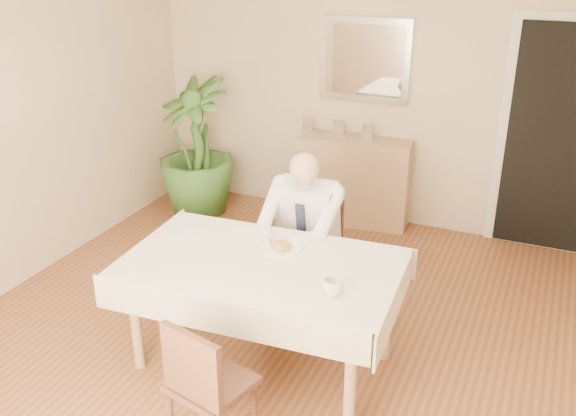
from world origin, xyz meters
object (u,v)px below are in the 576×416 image
at_px(chair_near, 204,382).
at_px(potted_palm, 196,147).
at_px(seated_man, 299,232).
at_px(coffee_mug, 333,287).
at_px(sideboard, 354,181).
at_px(dining_table, 262,273).
at_px(chair_far, 313,246).

relative_size(chair_near, potted_palm, 0.61).
relative_size(seated_man, coffee_mug, 10.61).
distance_m(chair_near, potted_palm, 3.32).
height_order(seated_man, potted_palm, potted_palm).
bearing_deg(seated_man, coffee_mug, -55.54).
height_order(chair_near, seated_man, seated_man).
distance_m(seated_man, potted_palm, 2.18).
distance_m(seated_man, coffee_mug, 0.95).
xyz_separation_m(coffee_mug, potted_palm, (-2.22, 2.17, -0.12)).
bearing_deg(sideboard, dining_table, -91.27).
bearing_deg(dining_table, chair_far, 86.66).
height_order(chair_far, chair_near, chair_near).
bearing_deg(chair_far, chair_near, -91.23).
relative_size(chair_far, coffee_mug, 6.98).
bearing_deg(dining_table, seated_man, 86.66).
bearing_deg(dining_table, sideboard, 90.81).
height_order(chair_near, potted_palm, potted_palm).
bearing_deg(seated_man, chair_far, 90.00).
bearing_deg(dining_table, potted_palm, 126.95).
bearing_deg(sideboard, potted_palm, -170.53).
height_order(chair_near, coffee_mug, coffee_mug).
relative_size(seated_man, sideboard, 1.18).
bearing_deg(coffee_mug, seated_man, 124.46).
bearing_deg(seated_man, potted_palm, 140.43).
xyz_separation_m(dining_table, seated_man, (-0.00, 0.59, 0.02)).
xyz_separation_m(chair_near, coffee_mug, (0.47, 0.65, 0.34)).
distance_m(dining_table, sideboard, 2.40).
height_order(chair_far, seated_man, seated_man).
bearing_deg(potted_palm, seated_man, -39.57).
bearing_deg(chair_near, potted_palm, 135.54).
xyz_separation_m(chair_near, sideboard, (-0.24, 3.22, -0.04)).
height_order(seated_man, sideboard, seated_man).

